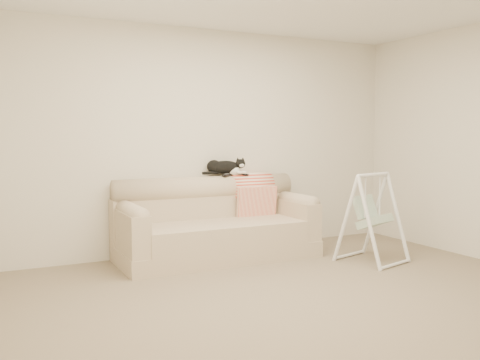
# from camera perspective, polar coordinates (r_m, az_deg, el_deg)

# --- Properties ---
(ground_plane) EXTENTS (5.00, 5.00, 0.00)m
(ground_plane) POSITION_cam_1_polar(r_m,az_deg,el_deg) (4.77, 6.52, -12.04)
(ground_plane) COLOR brown
(ground_plane) RESTS_ON ground
(room_shell) EXTENTS (5.04, 4.04, 2.60)m
(room_shell) POSITION_cam_1_polar(r_m,az_deg,el_deg) (4.56, 6.72, 6.63)
(room_shell) COLOR beige
(room_shell) RESTS_ON ground
(sofa) EXTENTS (2.20, 0.93, 0.90)m
(sofa) POSITION_cam_1_polar(r_m,az_deg,el_deg) (6.03, -2.71, -4.98)
(sofa) COLOR tan
(sofa) RESTS_ON ground
(remote_a) EXTENTS (0.18, 0.14, 0.03)m
(remote_a) POSITION_cam_1_polar(r_m,az_deg,el_deg) (6.28, -1.30, 0.57)
(remote_a) COLOR black
(remote_a) RESTS_ON sofa
(remote_b) EXTENTS (0.15, 0.16, 0.02)m
(remote_b) POSITION_cam_1_polar(r_m,az_deg,el_deg) (6.34, 0.13, 0.59)
(remote_b) COLOR black
(remote_b) RESTS_ON sofa
(tuxedo_cat) EXTENTS (0.53, 0.31, 0.21)m
(tuxedo_cat) POSITION_cam_1_polar(r_m,az_deg,el_deg) (6.29, -1.62, 1.39)
(tuxedo_cat) COLOR black
(tuxedo_cat) RESTS_ON sofa
(throw_blanket) EXTENTS (0.51, 0.38, 0.58)m
(throw_blanket) POSITION_cam_1_polar(r_m,az_deg,el_deg) (6.43, 1.20, -0.98)
(throw_blanket) COLOR red
(throw_blanket) RESTS_ON sofa
(baby_swing) EXTENTS (0.74, 0.76, 0.98)m
(baby_swing) POSITION_cam_1_polar(r_m,az_deg,el_deg) (5.99, 13.86, -3.89)
(baby_swing) COLOR white
(baby_swing) RESTS_ON ground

